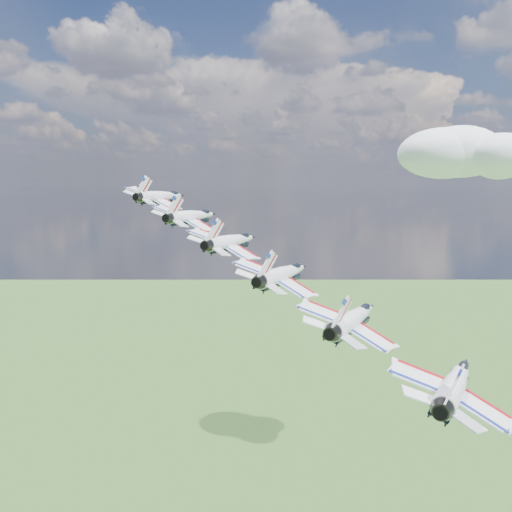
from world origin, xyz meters
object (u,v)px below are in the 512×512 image
(jet_3, at_px, (284,273))
(jet_5, at_px, (455,383))
(jet_0, at_px, (162,196))
(jet_2, at_px, (232,241))
(jet_4, at_px, (354,318))
(jet_1, at_px, (193,216))

(jet_3, relative_size, jet_5, 1.00)
(jet_0, height_order, jet_2, jet_0)
(jet_3, height_order, jet_5, jet_3)
(jet_2, distance_m, jet_4, 24.82)
(jet_0, relative_size, jet_4, 1.00)
(jet_1, height_order, jet_4, jet_1)
(jet_2, bearing_deg, jet_5, -31.50)
(jet_3, xyz_separation_m, jet_4, (9.00, -8.11, -2.68))
(jet_5, bearing_deg, jet_4, 148.50)
(jet_1, relative_size, jet_3, 1.00)
(jet_3, distance_m, jet_5, 24.82)
(jet_3, bearing_deg, jet_4, -31.50)
(jet_0, distance_m, jet_5, 62.05)
(jet_2, height_order, jet_3, jet_2)
(jet_4, bearing_deg, jet_2, 148.50)
(jet_0, bearing_deg, jet_5, -31.50)
(jet_0, relative_size, jet_3, 1.00)
(jet_0, distance_m, jet_2, 24.82)
(jet_0, xyz_separation_m, jet_4, (36.02, -32.43, -10.74))
(jet_1, relative_size, jet_2, 1.00)
(jet_3, bearing_deg, jet_2, 148.50)
(jet_2, xyz_separation_m, jet_4, (18.01, -16.22, -5.37))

